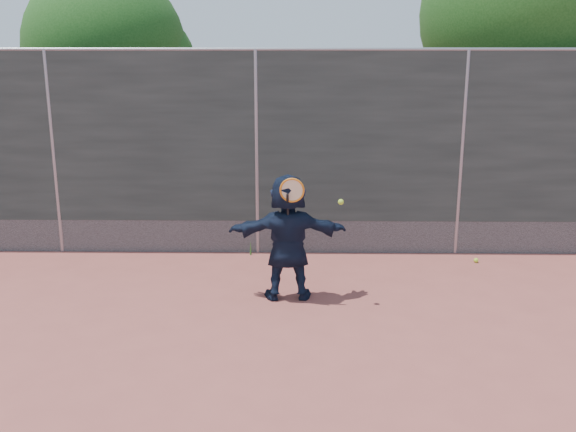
{
  "coord_description": "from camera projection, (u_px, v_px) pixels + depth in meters",
  "views": [
    {
      "loc": [
        0.6,
        -5.83,
        2.99
      ],
      "look_at": [
        0.49,
        1.66,
        1.05
      ],
      "focal_mm": 40.0,
      "sensor_mm": 36.0,
      "label": 1
    }
  ],
  "objects": [
    {
      "name": "ball_ground",
      "position": [
        476.0,
        260.0,
        9.3
      ],
      "size": [
        0.07,
        0.07,
        0.07
      ],
      "primitive_type": "sphere",
      "color": "#AEE132",
      "rests_on": "ground"
    },
    {
      "name": "fence",
      "position": [
        257.0,
        149.0,
        9.39
      ],
      "size": [
        20.0,
        0.06,
        3.03
      ],
      "color": "#38423D",
      "rests_on": "ground"
    },
    {
      "name": "player",
      "position": [
        288.0,
        237.0,
        7.81
      ],
      "size": [
        1.48,
        0.54,
        1.57
      ],
      "primitive_type": "imported",
      "rotation": [
        0.0,
        0.0,
        3.19
      ],
      "color": "#121C31",
      "rests_on": "ground"
    },
    {
      "name": "tree_right",
      "position": [
        535.0,
        20.0,
        11.02
      ],
      "size": [
        3.78,
        3.6,
        5.39
      ],
      "color": "#382314",
      "rests_on": "ground"
    },
    {
      "name": "swing_action",
      "position": [
        297.0,
        193.0,
        7.47
      ],
      "size": [
        0.75,
        0.13,
        0.51
      ],
      "color": "orange",
      "rests_on": "ground"
    },
    {
      "name": "tree_left",
      "position": [
        115.0,
        53.0,
        12.05
      ],
      "size": [
        3.15,
        3.0,
        4.53
      ],
      "color": "#382314",
      "rests_on": "ground"
    },
    {
      "name": "weed_clump",
      "position": [
        277.0,
        246.0,
        9.64
      ],
      "size": [
        0.68,
        0.07,
        0.3
      ],
      "color": "#387226",
      "rests_on": "ground"
    },
    {
      "name": "ground",
      "position": [
        237.0,
        359.0,
        6.4
      ],
      "size": [
        80.0,
        80.0,
        0.0
      ],
      "primitive_type": "plane",
      "color": "#9E4C42",
      "rests_on": "ground"
    }
  ]
}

